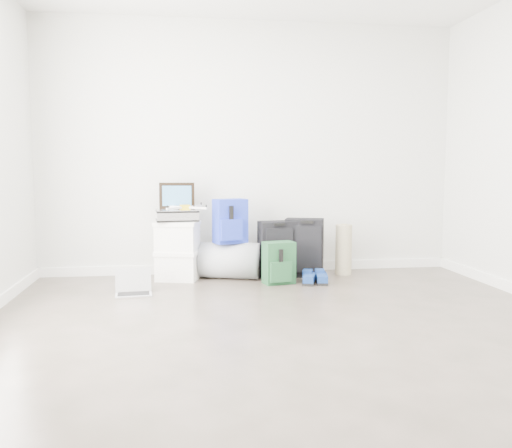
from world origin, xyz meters
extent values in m
plane|color=#393429|center=(0.00, 0.00, 0.00)|extent=(5.00, 5.00, 0.00)
cube|color=silver|center=(0.00, 2.50, 1.35)|extent=(4.50, 0.02, 2.70)
cube|color=white|center=(0.00, 2.49, 0.05)|extent=(4.50, 0.02, 0.10)
cube|color=white|center=(-0.79, 2.17, 0.13)|extent=(0.47, 0.42, 0.26)
cube|color=white|center=(-0.79, 2.17, 0.28)|extent=(0.50, 0.44, 0.04)
cube|color=white|center=(-0.79, 2.17, 0.43)|extent=(0.47, 0.42, 0.26)
cube|color=white|center=(-0.79, 2.17, 0.58)|extent=(0.50, 0.44, 0.04)
cube|color=#B2B2B7|center=(-0.79, 2.17, 0.66)|extent=(0.43, 0.33, 0.12)
cube|color=black|center=(-0.79, 2.27, 0.86)|extent=(0.36, 0.07, 0.27)
cube|color=#245391|center=(-0.79, 2.26, 0.86)|extent=(0.30, 0.04, 0.21)
cube|color=gold|center=(-0.71, 2.15, 0.75)|extent=(0.11, 0.11, 0.05)
cube|color=white|center=(-0.62, 2.26, 0.75)|extent=(0.19, 0.23, 0.02)
cube|color=white|center=(-0.82, 2.24, 0.75)|extent=(0.23, 0.19, 0.02)
cube|color=white|center=(-0.80, 2.05, 0.75)|extent=(0.19, 0.23, 0.02)
cube|color=white|center=(-0.60, 2.06, 0.75)|extent=(0.23, 0.19, 0.02)
cylinder|color=#979B9F|center=(-0.25, 2.17, 0.19)|extent=(0.69, 0.55, 0.37)
cube|color=#171E9B|center=(-0.25, 2.15, 0.60)|extent=(0.37, 0.29, 0.45)
cube|color=#171E9B|center=(-0.25, 2.04, 0.52)|extent=(0.24, 0.14, 0.21)
cube|color=black|center=(0.24, 2.17, 0.29)|extent=(0.40, 0.26, 0.59)
cube|color=black|center=(0.24, 2.05, 0.29)|extent=(0.29, 0.06, 0.47)
cube|color=black|center=(0.24, 2.05, 0.57)|extent=(0.12, 0.04, 0.02)
cube|color=#163E24|center=(0.20, 1.85, 0.21)|extent=(0.33, 0.24, 0.42)
cube|color=#163E24|center=(0.20, 1.75, 0.14)|extent=(0.23, 0.11, 0.20)
cube|color=black|center=(0.53, 2.17, 0.31)|extent=(0.44, 0.34, 0.61)
cube|color=black|center=(0.53, 2.04, 0.31)|extent=(0.29, 0.13, 0.49)
cube|color=black|center=(0.53, 2.05, 0.59)|extent=(0.14, 0.07, 0.03)
cube|color=black|center=(0.50, 1.80, 0.01)|extent=(0.20, 0.30, 0.03)
cube|color=navy|center=(0.50, 1.80, 0.06)|extent=(0.19, 0.29, 0.07)
cube|color=black|center=(0.63, 1.80, 0.01)|extent=(0.16, 0.29, 0.03)
cube|color=navy|center=(0.63, 1.80, 0.06)|extent=(0.15, 0.28, 0.07)
cylinder|color=tan|center=(0.98, 2.21, 0.27)|extent=(0.18, 0.18, 0.54)
cube|color=silver|center=(-1.19, 1.54, 0.01)|extent=(0.34, 0.25, 0.02)
cube|color=black|center=(-1.19, 1.54, 0.02)|extent=(0.29, 0.17, 0.00)
cube|color=black|center=(-1.20, 1.65, 0.12)|extent=(0.32, 0.04, 0.21)
camera|label=1|loc=(-0.77, -3.35, 1.15)|focal=38.00mm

